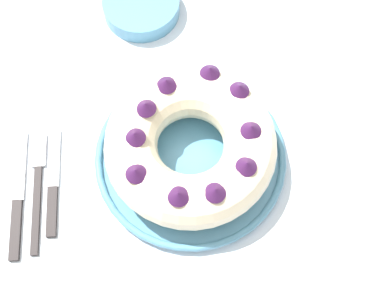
{
  "coord_description": "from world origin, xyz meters",
  "views": [
    {
      "loc": [
        -0.02,
        -0.33,
        1.57
      ],
      "look_at": [
        0.0,
        0.0,
        0.78
      ],
      "focal_mm": 50.0,
      "sensor_mm": 36.0,
      "label": 1
    }
  ],
  "objects_px": {
    "side_bowl": "(141,6)",
    "serving_knife": "(18,203)",
    "cake_knife": "(53,189)",
    "fork": "(38,183)",
    "serving_dish": "(192,156)",
    "bundt_cake": "(192,144)"
  },
  "relations": [
    {
      "from": "serving_knife",
      "to": "fork",
      "type": "bearing_deg",
      "value": 50.02
    },
    {
      "from": "fork",
      "to": "cake_knife",
      "type": "distance_m",
      "value": 0.03
    },
    {
      "from": "serving_dish",
      "to": "bundt_cake",
      "type": "bearing_deg",
      "value": -55.91
    },
    {
      "from": "side_bowl",
      "to": "serving_knife",
      "type": "bearing_deg",
      "value": -120.13
    },
    {
      "from": "fork",
      "to": "cake_knife",
      "type": "bearing_deg",
      "value": -28.3
    },
    {
      "from": "serving_knife",
      "to": "cake_knife",
      "type": "bearing_deg",
      "value": 24.14
    },
    {
      "from": "cake_knife",
      "to": "side_bowl",
      "type": "relative_size",
      "value": 1.29
    },
    {
      "from": "bundt_cake",
      "to": "cake_knife",
      "type": "relative_size",
      "value": 1.48
    },
    {
      "from": "serving_knife",
      "to": "cake_knife",
      "type": "distance_m",
      "value": 0.06
    },
    {
      "from": "cake_knife",
      "to": "side_bowl",
      "type": "bearing_deg",
      "value": 68.8
    },
    {
      "from": "serving_knife",
      "to": "cake_knife",
      "type": "height_order",
      "value": "same"
    },
    {
      "from": "fork",
      "to": "serving_knife",
      "type": "height_order",
      "value": "serving_knife"
    },
    {
      "from": "fork",
      "to": "cake_knife",
      "type": "relative_size",
      "value": 1.11
    },
    {
      "from": "serving_knife",
      "to": "side_bowl",
      "type": "bearing_deg",
      "value": 64.86
    },
    {
      "from": "serving_knife",
      "to": "side_bowl",
      "type": "xyz_separation_m",
      "value": [
        0.22,
        0.37,
        0.01
      ]
    },
    {
      "from": "fork",
      "to": "serving_knife",
      "type": "xyz_separation_m",
      "value": [
        -0.03,
        -0.03,
        0.0
      ]
    },
    {
      "from": "bundt_cake",
      "to": "serving_knife",
      "type": "distance_m",
      "value": 0.3
    },
    {
      "from": "fork",
      "to": "serving_knife",
      "type": "relative_size",
      "value": 0.94
    },
    {
      "from": "bundt_cake",
      "to": "serving_knife",
      "type": "bearing_deg",
      "value": -168.32
    },
    {
      "from": "serving_knife",
      "to": "side_bowl",
      "type": "height_order",
      "value": "side_bowl"
    },
    {
      "from": "serving_dish",
      "to": "serving_knife",
      "type": "bearing_deg",
      "value": -168.31
    },
    {
      "from": "fork",
      "to": "serving_dish",
      "type": "bearing_deg",
      "value": 2.58
    }
  ]
}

